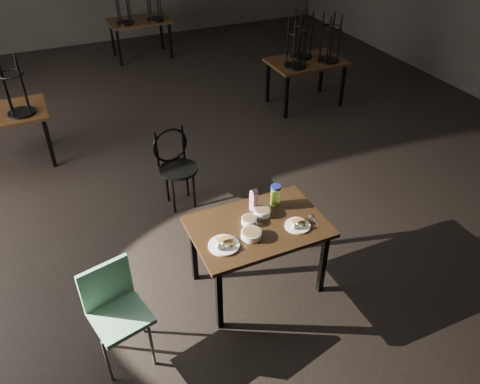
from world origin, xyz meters
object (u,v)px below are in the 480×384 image
main_table (258,232)px  school_chair (115,306)px  water_bottle (275,195)px  juice_carton (254,200)px  bentwood_chair (176,162)px

main_table → school_chair: school_chair is taller
water_bottle → juice_carton: bearing=178.0°
main_table → juice_carton: bearing=75.4°
water_bottle → bentwood_chair: water_bottle is taller
bentwood_chair → school_chair: size_ratio=1.04×
bentwood_chair → school_chair: (-1.08, -1.82, -0.01)m
main_table → school_chair: 1.37m
water_bottle → school_chair: size_ratio=0.23×
main_table → juice_carton: 0.29m
main_table → water_bottle: water_bottle is taller
water_bottle → school_chair: (-1.63, -0.42, -0.31)m
juice_carton → school_chair: 1.51m
juice_carton → water_bottle: bearing=-2.0°
juice_carton → water_bottle: 0.22m
bentwood_chair → school_chair: 2.12m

